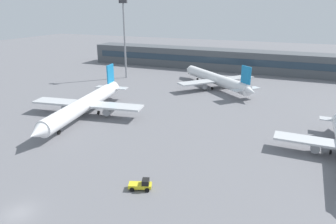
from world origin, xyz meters
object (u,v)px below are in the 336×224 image
(airplane_far, at_px, (215,79))
(baggage_tug_yellow, at_px, (142,185))
(floodlight_tower_west, at_px, (124,35))
(airplane_mid, at_px, (85,105))

(airplane_far, xyz_separation_m, baggage_tug_yellow, (5.20, -67.22, -2.37))
(floodlight_tower_west, bearing_deg, baggage_tug_yellow, -58.53)
(airplane_far, height_order, baggage_tug_yellow, airplane_far)
(airplane_mid, distance_m, floodlight_tower_west, 48.48)
(airplane_mid, xyz_separation_m, baggage_tug_yellow, (29.09, -24.62, -2.47))
(airplane_far, bearing_deg, baggage_tug_yellow, -85.57)
(baggage_tug_yellow, bearing_deg, floodlight_tower_west, 121.47)
(airplane_mid, height_order, floodlight_tower_west, floodlight_tower_west)
(airplane_far, height_order, floodlight_tower_west, floodlight_tower_west)
(airplane_mid, relative_size, baggage_tug_yellow, 11.12)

